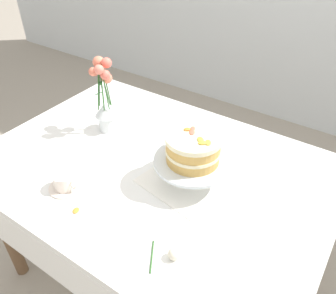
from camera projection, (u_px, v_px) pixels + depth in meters
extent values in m
plane|color=#9E9384|center=(157.00, 271.00, 1.84)|extent=(12.00, 12.00, 0.00)
cube|color=white|center=(154.00, 168.00, 1.40)|extent=(1.40, 1.00, 0.03)
cube|color=white|center=(67.00, 274.00, 1.14)|extent=(1.40, 0.01, 0.20)
cylinder|color=brown|center=(4.00, 227.00, 1.63)|extent=(0.06, 0.06, 0.71)
cylinder|color=brown|center=(115.00, 144.00, 2.16)|extent=(0.06, 0.06, 0.71)
cylinder|color=brown|center=(308.00, 228.00, 1.62)|extent=(0.06, 0.06, 0.71)
cube|color=white|center=(191.00, 179.00, 1.32)|extent=(0.37, 0.37, 0.00)
cylinder|color=silver|center=(191.00, 178.00, 1.32)|extent=(0.11, 0.11, 0.01)
cylinder|color=silver|center=(192.00, 170.00, 1.29)|extent=(0.03, 0.03, 0.07)
cylinder|color=silver|center=(192.00, 161.00, 1.27)|extent=(0.29, 0.29, 0.01)
cylinder|color=tan|center=(193.00, 155.00, 1.25)|extent=(0.20, 0.20, 0.04)
cylinder|color=beige|center=(193.00, 150.00, 1.23)|extent=(0.20, 0.20, 0.01)
cylinder|color=tan|center=(193.00, 144.00, 1.22)|extent=(0.20, 0.20, 0.04)
cylinder|color=beige|center=(194.00, 138.00, 1.20)|extent=(0.21, 0.21, 0.02)
ellipsoid|color=#E56B51|center=(193.00, 129.00, 1.23)|extent=(0.03, 0.03, 0.01)
ellipsoid|color=yellow|center=(201.00, 140.00, 1.17)|extent=(0.04, 0.04, 0.01)
ellipsoid|color=orange|center=(187.00, 129.00, 1.22)|extent=(0.03, 0.03, 0.01)
ellipsoid|color=#E56B51|center=(192.00, 132.00, 1.21)|extent=(0.03, 0.04, 0.00)
ellipsoid|color=yellow|center=(203.00, 143.00, 1.16)|extent=(0.04, 0.04, 0.01)
ellipsoid|color=yellow|center=(208.00, 143.00, 1.16)|extent=(0.03, 0.04, 0.01)
cylinder|color=silver|center=(107.00, 122.00, 1.58)|extent=(0.08, 0.08, 0.08)
cone|color=silver|center=(106.00, 109.00, 1.54)|extent=(0.10, 0.10, 0.06)
cylinder|color=#2D6028|center=(106.00, 92.00, 1.47)|extent=(0.02, 0.01, 0.16)
sphere|color=#EE6E5D|center=(105.00, 75.00, 1.42)|extent=(0.04, 0.04, 0.04)
cylinder|color=#2D6028|center=(107.00, 86.00, 1.48)|extent=(0.01, 0.02, 0.20)
sphere|color=#F66F5D|center=(107.00, 63.00, 1.42)|extent=(0.04, 0.04, 0.04)
cylinder|color=#2D6028|center=(107.00, 93.00, 1.50)|extent=(0.01, 0.03, 0.13)
sphere|color=#FC8164|center=(107.00, 78.00, 1.47)|extent=(0.05, 0.05, 0.05)
cylinder|color=#2D6028|center=(102.00, 85.00, 1.49)|extent=(0.03, 0.02, 0.20)
sphere|color=#F37E61|center=(99.00, 62.00, 1.44)|extent=(0.05, 0.05, 0.05)
cylinder|color=#2D6028|center=(99.00, 90.00, 1.49)|extent=(0.03, 0.01, 0.16)
sphere|color=#F57D6F|center=(95.00, 72.00, 1.44)|extent=(0.04, 0.04, 0.04)
cylinder|color=#2D6028|center=(98.00, 91.00, 1.46)|extent=(0.01, 0.03, 0.18)
sphere|color=#E47055|center=(93.00, 72.00, 1.40)|extent=(0.04, 0.04, 0.04)
ellipsoid|color=#236B2D|center=(99.00, 93.00, 1.48)|extent=(0.03, 0.05, 0.02)
cylinder|color=#2D6028|center=(102.00, 90.00, 1.46)|extent=(0.02, 0.02, 0.19)
sphere|color=#F3826D|center=(99.00, 70.00, 1.39)|extent=(0.04, 0.04, 0.04)
ellipsoid|color=#236B2D|center=(100.00, 84.00, 1.44)|extent=(0.04, 0.05, 0.01)
cylinder|color=silver|center=(66.00, 187.00, 1.28)|extent=(0.12, 0.12, 0.01)
cylinder|color=silver|center=(64.00, 181.00, 1.26)|extent=(0.08, 0.08, 0.06)
torus|color=silver|center=(73.00, 185.00, 1.24)|extent=(0.03, 0.01, 0.03)
cylinder|color=#2D6028|center=(152.00, 256.00, 1.04)|extent=(0.06, 0.10, 0.01)
sphere|color=silver|center=(174.00, 254.00, 1.03)|extent=(0.04, 0.04, 0.04)
ellipsoid|color=orange|center=(76.00, 210.00, 1.19)|extent=(0.03, 0.04, 0.00)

